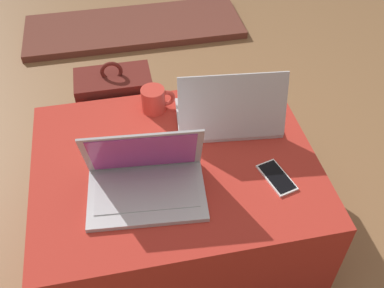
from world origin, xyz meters
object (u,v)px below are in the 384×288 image
at_px(laptop_far, 229,114).
at_px(backpack, 119,117).
at_px(laptop_near, 146,180).
at_px(cell_phone, 277,177).
at_px(coffee_mug, 154,100).

distance_m(laptop_far, backpack, 0.61).
bearing_deg(backpack, laptop_far, 137.33).
xyz_separation_m(laptop_near, cell_phone, (0.43, -0.04, -0.05)).
relative_size(laptop_near, backpack, 0.74).
bearing_deg(laptop_far, coffee_mug, -22.50).
xyz_separation_m(laptop_near, backpack, (-0.06, 0.62, -0.27)).
bearing_deg(laptop_near, coffee_mug, 83.09).
xyz_separation_m(backpack, coffee_mug, (0.15, -0.23, 0.26)).
distance_m(backpack, coffee_mug, 0.38).
relative_size(laptop_near, coffee_mug, 3.02).
xyz_separation_m(cell_phone, coffee_mug, (-0.34, 0.43, 0.04)).
height_order(cell_phone, coffee_mug, coffee_mug).
xyz_separation_m(cell_phone, backpack, (-0.49, 0.66, -0.22)).
bearing_deg(cell_phone, laptop_near, 160.39).
xyz_separation_m(laptop_far, coffee_mug, (-0.25, 0.14, -0.00)).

